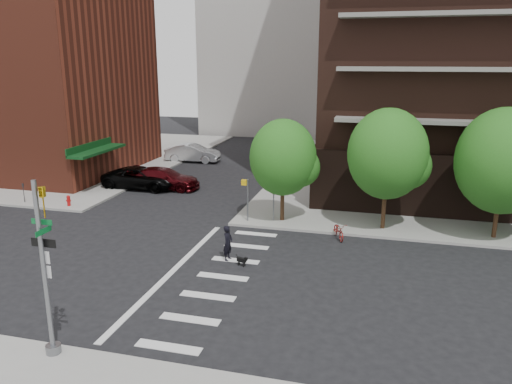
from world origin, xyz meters
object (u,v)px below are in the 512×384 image
(parked_car_silver, at_px, (193,153))
(parked_car_maroon, at_px, (164,178))
(fire_hydrant, at_px, (69,200))
(traffic_signal, at_px, (47,283))
(scooter, at_px, (339,230))
(dog_walker, at_px, (228,243))
(parked_car_black, at_px, (142,178))

(parked_car_silver, bearing_deg, parked_car_maroon, -173.96)
(fire_hydrant, xyz_separation_m, parked_car_maroon, (4.00, 6.35, 0.26))
(traffic_signal, distance_m, parked_car_maroon, 22.55)
(parked_car_silver, height_order, scooter, parked_car_silver)
(parked_car_silver, distance_m, dog_walker, 24.93)
(traffic_signal, bearing_deg, parked_car_silver, 103.61)
(traffic_signal, distance_m, fire_hydrant, 18.42)
(scooter, bearing_deg, traffic_signal, -141.31)
(parked_car_black, distance_m, parked_car_maroon, 1.73)
(scooter, height_order, dog_walker, dog_walker)
(fire_hydrant, xyz_separation_m, parked_car_black, (2.30, 6.04, 0.27))
(fire_hydrant, xyz_separation_m, parked_car_silver, (2.30, 16.64, 0.32))
(scooter, bearing_deg, parked_car_maroon, 130.41)
(dog_walker, bearing_deg, parked_car_maroon, 45.42)
(fire_hydrant, height_order, parked_car_maroon, parked_car_maroon)
(dog_walker, bearing_deg, parked_car_silver, 34.29)
(traffic_signal, relative_size, dog_walker, 3.36)
(parked_car_black, bearing_deg, parked_car_maroon, -80.54)
(parked_car_silver, xyz_separation_m, scooter, (15.85, -17.94, -0.40))
(fire_hydrant, bearing_deg, scooter, -4.10)
(traffic_signal, xyz_separation_m, scooter, (8.12, 13.99, -2.23))
(parked_car_black, relative_size, scooter, 3.32)
(parked_car_silver, relative_size, scooter, 2.96)
(parked_car_maroon, relative_size, parked_car_silver, 1.06)
(traffic_signal, distance_m, dog_walker, 10.13)
(parked_car_silver, bearing_deg, scooter, -141.89)
(fire_hydrant, height_order, parked_car_silver, parked_car_silver)
(parked_car_silver, bearing_deg, dog_walker, -157.63)
(scooter, bearing_deg, dog_walker, -159.28)
(dog_walker, bearing_deg, traffic_signal, 170.55)
(fire_hydrant, height_order, dog_walker, dog_walker)
(traffic_signal, height_order, parked_car_silver, traffic_signal)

